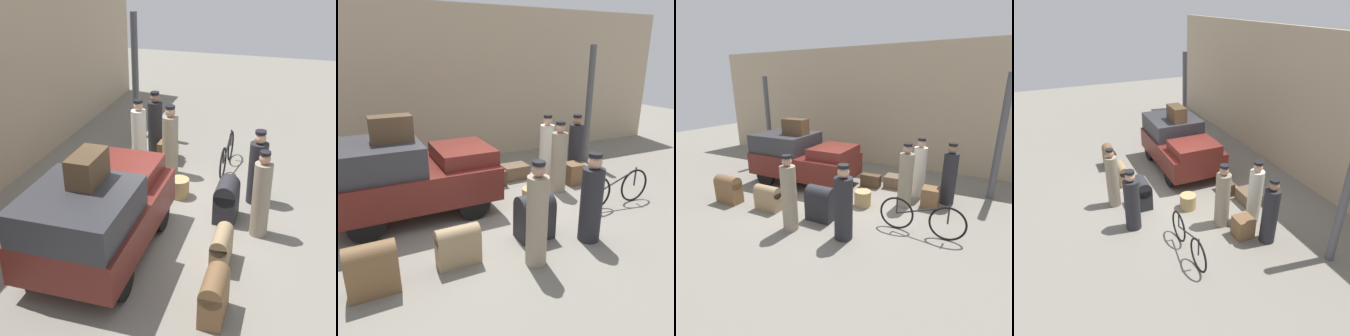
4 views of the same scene
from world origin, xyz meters
TOP-DOWN VIEW (x-y plane):
  - ground_plane at (0.00, 0.00)m, footprint 30.00×30.00m
  - station_building_facade at (0.00, 4.08)m, footprint 16.00×0.15m
  - canopy_pillar_left at (-4.19, 2.21)m, footprint 0.18×0.18m
  - canopy_pillar_right at (3.88, 2.21)m, footprint 0.18×0.18m
  - truck at (-1.67, 0.90)m, footprint 3.26×1.77m
  - bicycle at (2.45, -0.62)m, footprint 1.82×0.04m
  - wicker_basket at (0.80, 0.13)m, footprint 0.44×0.44m
  - porter_carrying_trunk at (1.97, 1.45)m, footprint 0.36×0.36m
  - porter_lifting_near_truck at (2.79, 1.30)m, footprint 0.37×0.37m
  - porter_standing_middle at (1.79, 0.61)m, footprint 0.37×0.37m
  - porter_with_bicycle at (1.04, -1.49)m, footprint 0.38×0.38m
  - conductor_in_dark_uniform at (-0.18, -1.70)m, footprint 0.34×0.34m
  - trunk_barrel_dark at (-1.30, -1.19)m, footprint 0.69×0.30m
  - suitcase_black_upright at (-2.56, -1.32)m, footprint 0.68×0.36m
  - trunk_wicker_pale at (1.23, 1.82)m, footprint 0.68×0.50m
  - suitcase_small_leather at (0.49, 1.50)m, footprint 0.61×0.26m
  - suitcase_tan_flat at (2.41, 0.86)m, footprint 0.42×0.44m
  - trunk_large_brown at (0.19, -1.01)m, footprint 0.64×0.44m
  - trunk_on_truck_roof at (-1.88, 0.90)m, footprint 0.78×0.43m

SIDE VIEW (x-z plane):
  - ground_plane at x=0.00m, z-range 0.00..0.00m
  - trunk_wicker_pale at x=1.23m, z-range 0.00..0.37m
  - suitcase_small_leather at x=0.49m, z-range 0.00..0.40m
  - wicker_basket at x=0.80m, z-range 0.00..0.41m
  - suitcase_tan_flat at x=2.41m, z-range 0.00..0.53m
  - trunk_barrel_dark at x=-1.30m, z-range 0.02..0.68m
  - bicycle at x=2.45m, z-range -0.02..0.79m
  - suitcase_black_upright at x=-2.56m, z-range 0.02..0.78m
  - trunk_large_brown at x=0.19m, z-range 0.02..0.86m
  - porter_with_bicycle at x=1.04m, z-range -0.07..1.55m
  - porter_lifting_near_truck at x=2.79m, z-range -0.07..1.60m
  - porter_standing_middle at x=1.79m, z-range -0.07..1.63m
  - porter_carrying_trunk at x=1.97m, z-range -0.07..1.63m
  - conductor_in_dark_uniform at x=-0.18m, z-range -0.06..1.65m
  - truck at x=-1.67m, z-range 0.08..1.67m
  - canopy_pillar_left at x=-4.19m, z-range 0.00..3.41m
  - canopy_pillar_right at x=3.88m, z-range 0.00..3.41m
  - trunk_on_truck_roof at x=-1.88m, z-range 1.59..2.08m
  - station_building_facade at x=0.00m, z-range 0.00..4.50m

